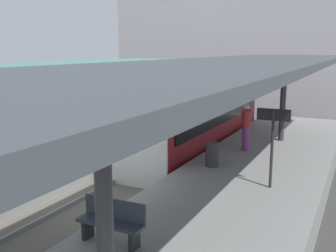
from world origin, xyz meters
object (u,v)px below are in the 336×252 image
at_px(platform_sign, 273,130).
at_px(passenger_near_bench, 246,126).
at_px(litter_bin, 212,154).
at_px(platform_bench, 112,220).
at_px(commuter_train, 195,118).

bearing_deg(platform_sign, passenger_near_bench, 114.98).
height_order(platform_sign, litter_bin, platform_sign).
xyz_separation_m(platform_bench, platform_sign, (2.13, 4.58, 1.16)).
bearing_deg(platform_sign, litter_bin, 150.87).
xyz_separation_m(commuter_train, platform_sign, (4.64, -5.72, 0.90)).
height_order(platform_bench, platform_sign, platform_sign).
bearing_deg(passenger_near_bench, platform_sign, -65.02).
height_order(commuter_train, platform_bench, commuter_train).
height_order(platform_bench, litter_bin, platform_bench).
xyz_separation_m(commuter_train, litter_bin, (2.49, -4.51, -0.33)).
xyz_separation_m(commuter_train, platform_bench, (2.52, -10.30, -0.26)).
distance_m(commuter_train, passenger_near_bench, 3.51).
bearing_deg(commuter_train, passenger_near_bench, -34.18).
bearing_deg(litter_bin, platform_bench, -89.69).
distance_m(commuter_train, platform_bench, 10.61).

